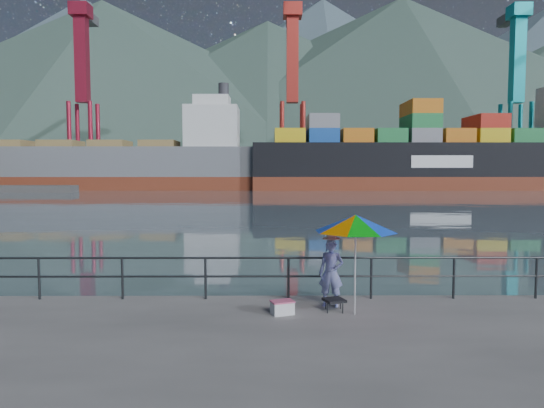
{
  "coord_description": "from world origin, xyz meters",
  "views": [
    {
      "loc": [
        0.53,
        -9.81,
        3.11
      ],
      "look_at": [
        0.63,
        6.0,
        2.0
      ],
      "focal_mm": 32.0,
      "sensor_mm": 36.0,
      "label": 1
    }
  ],
  "objects_px": {
    "beach_umbrella": "(356,223)",
    "container_ship": "(441,154)",
    "fisherman": "(331,273)",
    "bulk_carrier": "(129,164)",
    "cooler_bag": "(282,308)"
  },
  "relations": [
    {
      "from": "beach_umbrella",
      "to": "container_ship",
      "type": "height_order",
      "value": "container_ship"
    },
    {
      "from": "fisherman",
      "to": "container_ship",
      "type": "xyz_separation_m",
      "value": [
        28.26,
        72.65,
        5.05
      ]
    },
    {
      "from": "beach_umbrella",
      "to": "bulk_carrier",
      "type": "xyz_separation_m",
      "value": [
        -26.2,
        74.23,
        2.14
      ]
    },
    {
      "from": "cooler_bag",
      "to": "container_ship",
      "type": "bearing_deg",
      "value": 48.72
    },
    {
      "from": "cooler_bag",
      "to": "container_ship",
      "type": "height_order",
      "value": "container_ship"
    },
    {
      "from": "fisherman",
      "to": "bulk_carrier",
      "type": "distance_m",
      "value": 78.03
    },
    {
      "from": "beach_umbrella",
      "to": "cooler_bag",
      "type": "relative_size",
      "value": 5.09
    },
    {
      "from": "bulk_carrier",
      "to": "container_ship",
      "type": "distance_m",
      "value": 54.07
    },
    {
      "from": "container_ship",
      "to": "fisherman",
      "type": "bearing_deg",
      "value": -111.25
    },
    {
      "from": "beach_umbrella",
      "to": "fisherman",
      "type": "bearing_deg",
      "value": 123.12
    },
    {
      "from": "cooler_bag",
      "to": "bulk_carrier",
      "type": "bearing_deg",
      "value": 88.94
    },
    {
      "from": "beach_umbrella",
      "to": "cooler_bag",
      "type": "xyz_separation_m",
      "value": [
        -1.56,
        0.03,
        -1.84
      ]
    },
    {
      "from": "fisherman",
      "to": "bulk_carrier",
      "type": "bearing_deg",
      "value": 125.62
    },
    {
      "from": "cooler_bag",
      "to": "bulk_carrier",
      "type": "distance_m",
      "value": 78.29
    },
    {
      "from": "cooler_bag",
      "to": "container_ship",
      "type": "xyz_separation_m",
      "value": [
        29.39,
        73.27,
        5.69
      ]
    }
  ]
}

